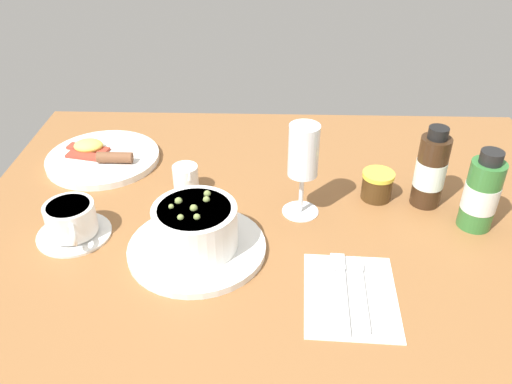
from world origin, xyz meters
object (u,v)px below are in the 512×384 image
(porridge_bowl, at_px, (196,232))
(coffee_cup, at_px, (71,221))
(jam_jar, at_px, (377,185))
(breakfast_plate, at_px, (102,157))
(creamer_jug, at_px, (186,179))
(cutlery_setting, at_px, (351,292))
(sauce_bottle_brown, at_px, (431,170))
(sauce_bottle_green, at_px, (481,194))
(wine_glass, at_px, (303,156))

(porridge_bowl, distance_m, coffee_cup, 0.21)
(jam_jar, xyz_separation_m, breakfast_plate, (-0.54, 0.12, -0.02))
(creamer_jug, bearing_deg, cutlery_setting, -43.58)
(jam_jar, relative_size, sauce_bottle_brown, 0.38)
(creamer_jug, height_order, sauce_bottle_brown, sauce_bottle_brown)
(sauce_bottle_brown, bearing_deg, creamer_jug, 176.99)
(porridge_bowl, xyz_separation_m, creamer_jug, (-0.04, 0.17, -0.01))
(jam_jar, xyz_separation_m, sauce_bottle_green, (0.15, -0.08, 0.04))
(wine_glass, bearing_deg, breakfast_plate, 157.27)
(sauce_bottle_brown, height_order, sauce_bottle_green, sauce_bottle_brown)
(jam_jar, xyz_separation_m, sauce_bottle_brown, (0.09, -0.01, 0.04))
(porridge_bowl, distance_m, wine_glass, 0.22)
(cutlery_setting, xyz_separation_m, coffee_cup, (-0.45, 0.12, 0.03))
(wine_glass, relative_size, sauce_bottle_green, 1.18)
(wine_glass, distance_m, jam_jar, 0.17)
(cutlery_setting, height_order, sauce_bottle_green, sauce_bottle_green)
(coffee_cup, height_order, sauce_bottle_brown, sauce_bottle_brown)
(coffee_cup, bearing_deg, jam_jar, 13.96)
(porridge_bowl, relative_size, jam_jar, 3.81)
(sauce_bottle_brown, height_order, breakfast_plate, sauce_bottle_brown)
(cutlery_setting, xyz_separation_m, breakfast_plate, (-0.47, 0.37, 0.01))
(coffee_cup, bearing_deg, breakfast_plate, 94.78)
(coffee_cup, xyz_separation_m, breakfast_plate, (-0.02, 0.25, -0.02))
(sauce_bottle_green, relative_size, breakfast_plate, 0.63)
(porridge_bowl, distance_m, creamer_jug, 0.18)
(coffee_cup, bearing_deg, sauce_bottle_green, 4.21)
(porridge_bowl, relative_size, wine_glass, 1.30)
(coffee_cup, xyz_separation_m, creamer_jug, (0.17, 0.14, -0.00))
(sauce_bottle_green, bearing_deg, coffee_cup, -175.79)
(porridge_bowl, xyz_separation_m, wine_glass, (0.17, 0.11, 0.08))
(jam_jar, distance_m, breakfast_plate, 0.55)
(coffee_cup, relative_size, wine_glass, 0.74)
(coffee_cup, bearing_deg, porridge_bowl, -9.29)
(creamer_jug, distance_m, sauce_bottle_green, 0.52)
(coffee_cup, distance_m, breakfast_plate, 0.25)
(jam_jar, relative_size, sauce_bottle_green, 0.40)
(creamer_jug, height_order, sauce_bottle_green, sauce_bottle_green)
(jam_jar, bearing_deg, creamer_jug, 178.47)
(wine_glass, xyz_separation_m, sauce_bottle_green, (0.30, -0.03, -0.05))
(breakfast_plate, bearing_deg, porridge_bowl, -50.67)
(creamer_jug, distance_m, breakfast_plate, 0.22)
(porridge_bowl, relative_size, coffee_cup, 1.75)
(coffee_cup, xyz_separation_m, sauce_bottle_brown, (0.61, 0.12, 0.04))
(creamer_jug, height_order, wine_glass, wine_glass)
(cutlery_setting, distance_m, sauce_bottle_green, 0.29)
(cutlery_setting, bearing_deg, sauce_bottle_brown, 56.00)
(porridge_bowl, height_order, cutlery_setting, porridge_bowl)
(cutlery_setting, bearing_deg, coffee_cup, 164.46)
(creamer_jug, bearing_deg, wine_glass, -15.75)
(sauce_bottle_green, bearing_deg, jam_jar, 152.66)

